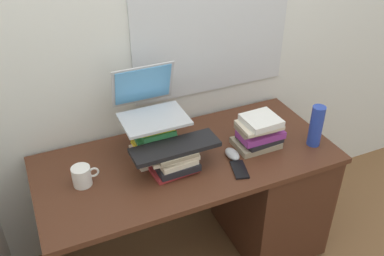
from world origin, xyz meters
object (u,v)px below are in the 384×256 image
at_px(book_stack_keyboard_riser, 174,160).
at_px(book_stack_side, 259,132).
at_px(desk, 252,190).
at_px(laptop, 149,104).
at_px(book_stack_tall, 155,140).
at_px(cell_phone, 239,170).
at_px(keyboard, 175,147).
at_px(mug, 82,176).
at_px(computer_mouse, 232,154).
at_px(water_bottle, 316,126).

height_order(book_stack_keyboard_riser, book_stack_side, book_stack_side).
distance_m(desk, laptop, 0.81).
distance_m(book_stack_tall, cell_phone, 0.44).
relative_size(book_stack_tall, laptop, 0.75).
relative_size(book_stack_side, keyboard, 0.57).
height_order(book_stack_tall, mug, book_stack_tall).
xyz_separation_m(book_stack_tall, computer_mouse, (0.35, -0.17, -0.08)).
relative_size(book_stack_tall, water_bottle, 1.04).
bearing_deg(cell_phone, computer_mouse, 94.78).
bearing_deg(book_stack_tall, computer_mouse, -26.25).
bearing_deg(keyboard, water_bottle, -8.15).
distance_m(book_stack_side, cell_phone, 0.25).
distance_m(book_stack_keyboard_riser, keyboard, 0.07).
bearing_deg(keyboard, computer_mouse, -5.03).
relative_size(keyboard, computer_mouse, 4.04).
bearing_deg(book_stack_side, keyboard, -178.66).
relative_size(book_stack_tall, book_stack_keyboard_riser, 0.99).
relative_size(desk, cell_phone, 11.05).
relative_size(computer_mouse, water_bottle, 0.46).
bearing_deg(cell_phone, book_stack_side, 52.20).
bearing_deg(desk, cell_phone, -139.62).
height_order(mug, cell_phone, mug).
distance_m(desk, mug, 0.98).
bearing_deg(book_stack_keyboard_riser, book_stack_side, 1.08).
height_order(book_stack_tall, book_stack_keyboard_riser, book_stack_tall).
height_order(laptop, computer_mouse, laptop).
distance_m(book_stack_keyboard_riser, water_bottle, 0.75).
relative_size(mug, cell_phone, 0.92).
relative_size(water_bottle, cell_phone, 1.65).
bearing_deg(mug, keyboard, -9.67).
bearing_deg(laptop, cell_phone, -46.51).
bearing_deg(mug, desk, -2.34).
relative_size(book_stack_keyboard_riser, book_stack_side, 0.98).
relative_size(computer_mouse, cell_phone, 0.76).
bearing_deg(mug, book_stack_keyboard_riser, -9.54).
xyz_separation_m(desk, mug, (-0.91, 0.04, 0.38)).
distance_m(keyboard, computer_mouse, 0.32).
relative_size(desk, book_stack_side, 6.25).
bearing_deg(book_stack_side, book_stack_keyboard_riser, -178.92).
distance_m(book_stack_tall, mug, 0.39).
relative_size(book_stack_tall, cell_phone, 1.72).
xyz_separation_m(mug, cell_phone, (0.71, -0.20, -0.04)).
distance_m(book_stack_side, water_bottle, 0.30).
bearing_deg(water_bottle, book_stack_side, 158.89).
height_order(book_stack_tall, keyboard, book_stack_tall).
distance_m(desk, book_stack_side, 0.41).
xyz_separation_m(book_stack_keyboard_riser, mug, (-0.42, 0.07, -0.01)).
bearing_deg(computer_mouse, book_stack_keyboard_riser, 175.48).
height_order(book_stack_side, mug, book_stack_side).
xyz_separation_m(desk, keyboard, (-0.47, -0.04, 0.46)).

